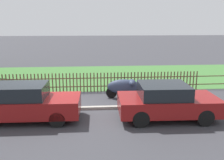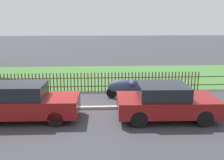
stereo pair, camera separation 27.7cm
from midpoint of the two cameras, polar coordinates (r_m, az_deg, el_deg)
The scene contains 7 objects.
ground_plane at distance 11.25m, azimuth -11.59°, elevation -6.83°, with size 120.00×120.00×0.00m, color #38383D.
kerb_stone at distance 11.32m, azimuth -11.53°, elevation -6.37°, with size 41.61×0.20×0.12m, color #9E998E.
grass_strip at distance 17.92m, azimuth -8.42°, elevation 0.83°, with size 41.61×8.03×0.01m, color #3D7033.
park_fence at distance 13.92m, azimuth -9.96°, elevation -0.57°, with size 41.61×0.05×1.07m.
parked_car_black_saloon at distance 10.35m, azimuth -18.74°, elevation -4.79°, with size 4.19×1.72×1.46m.
parked_car_navy_estate at distance 10.16m, azimuth 12.91°, elevation -4.79°, with size 3.95×1.97×1.42m.
covered_motorcycle at distance 12.62m, azimuth 3.66°, elevation -1.54°, with size 1.83×0.79×0.97m.
Camera 2 is at (1.82, -10.46, 3.80)m, focal length 40.00 mm.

